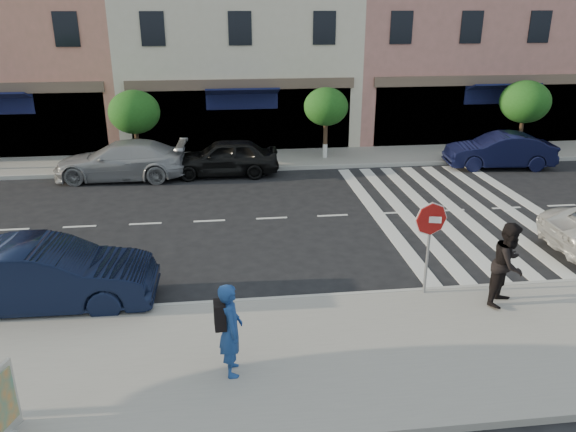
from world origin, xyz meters
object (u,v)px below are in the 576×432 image
object	(u,v)px
car_far_right	(499,151)
car_far_mid	(224,157)
car_near_mid	(46,276)
photographer	(231,329)
stop_sign	(430,227)
walker	(508,264)
car_far_left	(121,160)

from	to	relation	value
car_far_right	car_far_mid	bearing A→B (deg)	-85.08
car_near_mid	car_far_right	world-z (taller)	car_near_mid
car_near_mid	car_far_mid	distance (m)	10.91
photographer	car_far_mid	xyz separation A→B (m)	(0.09, 13.24, -0.31)
stop_sign	car_far_mid	distance (m)	11.71
car_near_mid	photographer	bearing A→B (deg)	-126.87
stop_sign	car_near_mid	bearing A→B (deg)	-170.42
walker	car_far_mid	size ratio (longest dim) A/B	0.45
stop_sign	walker	world-z (taller)	stop_sign
car_far_left	car_far_right	distance (m)	15.48
car_near_mid	car_far_right	xyz separation A→B (m)	(15.59, 9.81, -0.06)
car_far_left	walker	bearing A→B (deg)	44.82
photographer	car_far_mid	bearing A→B (deg)	-3.97
car_far_right	photographer	bearing A→B (deg)	-35.37
walker	car_far_right	bearing A→B (deg)	20.41
stop_sign	car_far_mid	size ratio (longest dim) A/B	0.52
photographer	car_far_mid	distance (m)	13.25
stop_sign	car_far_left	distance (m)	13.75
walker	car_far_right	world-z (taller)	walker
car_near_mid	car_far_right	bearing A→B (deg)	-56.80
stop_sign	car_far_mid	bearing A→B (deg)	126.54
walker	car_far_left	xyz separation A→B (m)	(-10.08, 11.43, -0.37)
walker	stop_sign	bearing A→B (deg)	113.98
stop_sign	photographer	bearing A→B (deg)	-137.43
car_far_mid	stop_sign	bearing A→B (deg)	23.53
car_near_mid	car_far_left	size ratio (longest dim) A/B	0.94
stop_sign	car_far_left	xyz separation A→B (m)	(-8.48, 10.77, -1.06)
stop_sign	car_far_right	distance (m)	12.65
car_far_left	car_near_mid	bearing A→B (deg)	2.75
stop_sign	car_far_mid	world-z (taller)	stop_sign
walker	car_near_mid	world-z (taller)	walker
car_far_left	photographer	bearing A→B (deg)	19.91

